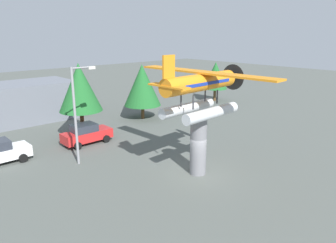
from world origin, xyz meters
The scene contains 9 objects.
ground_plane centered at (0.00, 0.00, 0.00)m, with size 140.00×140.00×0.00m, color #515651.
display_pedestal centered at (0.00, 0.00, 2.03)m, with size 1.10×1.10×4.05m, color slate.
floatplane_monument centered at (0.13, 0.01, 5.72)m, with size 6.96×10.44×4.00m.
car_mid_red centered at (-2.59, 10.58, 0.88)m, with size 4.20×2.02×1.76m.
streetlight_primary centered at (-4.99, 6.97, 4.13)m, with size 1.84×0.28×7.01m.
storefront_building centered at (-4.98, 22.00, 2.04)m, with size 12.54×6.14×4.08m, color slate.
tree_east centered at (-1.99, 12.36, 4.58)m, with size 3.80×3.80×6.71m.
tree_center_back centered at (6.17, 13.98, 3.73)m, with size 4.02×4.02×5.97m.
tree_far_east centered at (19.49, 14.80, 3.52)m, with size 3.29×3.29×5.36m.
Camera 1 is at (-15.07, -13.62, 9.28)m, focal length 34.46 mm.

